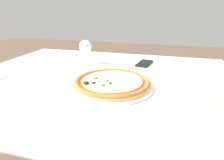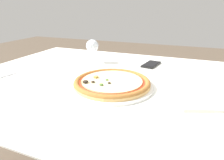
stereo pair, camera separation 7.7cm
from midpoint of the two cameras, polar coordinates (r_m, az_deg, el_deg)
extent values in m
cube|color=brown|center=(0.89, -0.74, -0.69)|extent=(1.19, 0.93, 0.04)
cube|color=silver|center=(0.88, -0.74, 0.57)|extent=(1.29, 1.03, 0.01)
cylinder|color=brown|center=(1.60, -13.16, -5.03)|extent=(0.06, 0.06, 0.69)
cylinder|color=brown|center=(1.38, 28.04, -11.79)|extent=(0.06, 0.06, 0.69)
cylinder|color=white|center=(0.78, 2.83, -1.77)|extent=(0.34, 0.34, 0.01)
cylinder|color=#E0B26B|center=(0.77, 2.84, -1.02)|extent=(0.32, 0.32, 0.01)
torus|color=#A3662D|center=(0.77, 2.85, -0.61)|extent=(0.32, 0.32, 0.02)
cylinder|color=#BC381E|center=(0.77, 2.85, -0.51)|extent=(0.27, 0.27, 0.00)
cylinder|color=beige|center=(0.77, 2.86, -0.23)|extent=(0.25, 0.25, 0.00)
ellipsoid|color=#4C7A33|center=(0.71, -0.21, -1.43)|extent=(0.02, 0.02, 0.01)
ellipsoid|color=#2D2319|center=(0.74, -2.88, -0.61)|extent=(0.01, 0.01, 0.01)
ellipsoid|color=#BC9342|center=(0.79, -2.15, 0.95)|extent=(0.02, 0.02, 0.01)
ellipsoid|color=#2D2319|center=(0.73, 2.18, -0.94)|extent=(0.01, 0.01, 0.01)
ellipsoid|color=#4C7A33|center=(0.76, 1.31, 0.05)|extent=(0.01, 0.01, 0.01)
ellipsoid|color=#2D2319|center=(0.74, -5.00, -0.58)|extent=(0.02, 0.02, 0.01)
cube|color=silver|center=(1.02, -27.66, 1.23)|extent=(0.02, 0.01, 0.00)
cube|color=silver|center=(1.04, -26.86, 1.83)|extent=(0.01, 0.05, 0.00)
cube|color=silver|center=(1.04, -26.58, 1.77)|extent=(0.01, 0.05, 0.00)
cube|color=silver|center=(1.03, -26.29, 1.72)|extent=(0.01, 0.05, 0.00)
cube|color=silver|center=(1.03, -26.00, 1.66)|extent=(0.01, 0.05, 0.00)
cylinder|color=silver|center=(1.12, -3.89, 5.30)|extent=(0.07, 0.07, 0.00)
cylinder|color=silver|center=(1.11, -3.94, 7.08)|extent=(0.01, 0.01, 0.07)
sphere|color=silver|center=(1.10, -4.02, 10.34)|extent=(0.07, 0.07, 0.07)
cube|color=black|center=(1.10, 13.82, 4.60)|extent=(0.10, 0.15, 0.01)
cube|color=black|center=(1.10, 13.84, 4.88)|extent=(0.08, 0.14, 0.00)
cube|color=silver|center=(0.72, 28.12, -6.34)|extent=(0.18, 0.15, 0.01)
camera|label=1|loc=(0.04, -87.14, 1.11)|focal=30.00mm
camera|label=2|loc=(0.04, 92.86, -1.11)|focal=30.00mm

